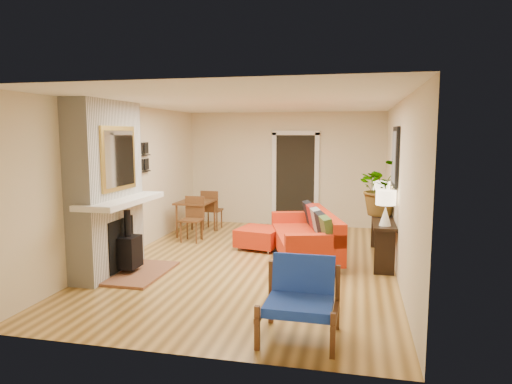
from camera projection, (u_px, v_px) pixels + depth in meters
The scene contains 10 objects.
room_shell at pixel (308, 175), 9.79m from camera, with size 6.50×6.50×6.50m.
fireplace at pixel (109, 192), 6.84m from camera, with size 1.09×1.68×2.60m.
sofa at pixel (309, 235), 7.85m from camera, with size 1.49×2.33×0.85m.
ottoman at pixel (260, 237), 8.45m from camera, with size 0.88×0.88×0.38m.
blue_chair at pixel (301, 294), 4.78m from camera, with size 0.80×0.78×0.82m.
dining_table at pixel (199, 208), 9.55m from camera, with size 0.70×1.63×0.88m.
console_table at pixel (382, 226), 7.61m from camera, with size 0.34×1.85×0.72m.
lamp_near at pixel (386, 204), 6.89m from camera, with size 0.30×0.30×0.54m.
lamp_far at pixel (381, 192), 8.21m from camera, with size 0.30×0.30×0.54m.
houseplant at pixel (382, 187), 7.76m from camera, with size 0.86×0.75×0.96m, color #1E5919.
Camera 1 is at (1.64, -7.14, 2.11)m, focal length 32.00 mm.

